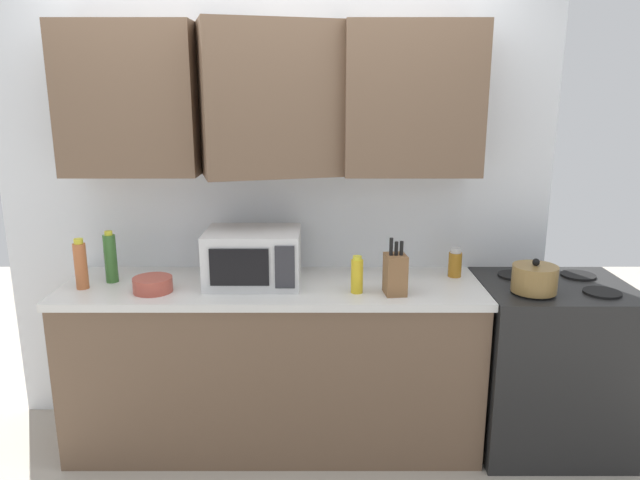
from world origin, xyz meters
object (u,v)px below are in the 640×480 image
microwave (253,257)px  bottle_green_oil (110,258)px  knife_block (395,274)px  bottle_spice_jar (80,265)px  bottle_amber_vinegar (455,263)px  kettle (534,278)px  bowl_ceramic_small (152,285)px  bottle_yellow_mustard (357,275)px  stove_range (548,364)px

microwave → bottle_green_oil: microwave is taller
knife_block → bottle_green_oil: bearing=172.5°
bottle_spice_jar → bottle_amber_vinegar: bottle_spice_jar is taller
kettle → bowl_ceramic_small: kettle is taller
microwave → bottle_yellow_mustard: 0.55m
bottle_spice_jar → bottle_amber_vinegar: 1.93m
kettle → microwave: 1.40m
kettle → bottle_yellow_mustard: bottle_yellow_mustard is taller
bottle_amber_vinegar → bottle_yellow_mustard: (-0.54, -0.26, 0.02)m
microwave → bowl_ceramic_small: (-0.49, -0.14, -0.10)m
kettle → bottle_spice_jar: 2.25m
knife_block → bottle_green_oil: size_ratio=1.05×
microwave → bottle_amber_vinegar: (1.07, 0.11, -0.07)m
bottle_spice_jar → bowl_ceramic_small: size_ratio=1.34×
stove_range → bowl_ceramic_small: bearing=-177.0°
microwave → knife_block: size_ratio=1.68×
kettle → bowl_ceramic_small: size_ratio=1.12×
stove_range → knife_block: knife_block is taller
stove_range → bottle_spice_jar: bearing=-178.6°
microwave → bottle_green_oil: size_ratio=1.76×
kettle → bottle_amber_vinegar: bearing=139.2°
knife_block → kettle: bearing=0.2°
bottle_yellow_mustard → bowl_ceramic_small: bearing=179.2°
stove_range → bottle_yellow_mustard: 1.18m
bottle_yellow_mustard → bottle_spice_jar: bearing=177.3°
bottle_green_oil → bottle_spice_jar: bearing=-136.9°
bottle_amber_vinegar → bottle_spice_jar: bearing=-174.1°
bottle_green_oil → bowl_ceramic_small: bottle_green_oil is taller
microwave → bottle_spice_jar: 0.86m
bottle_spice_jar → knife_block: bearing=-3.1°
kettle → microwave: size_ratio=0.45×
microwave → bowl_ceramic_small: bearing=-164.5°
bowl_ceramic_small → knife_block: bearing=-1.7°
microwave → bottle_amber_vinegar: bearing=6.1°
bottle_spice_jar → bottle_yellow_mustard: bearing=-2.7°
bottle_yellow_mustard → bowl_ceramic_small: (-1.01, 0.01, -0.05)m
stove_range → knife_block: (-0.85, -0.14, 0.55)m
stove_range → bottle_amber_vinegar: size_ratio=5.74×
bottle_amber_vinegar → bottle_yellow_mustard: size_ratio=0.85×
stove_range → microwave: 1.67m
stove_range → bottle_spice_jar: size_ratio=3.52×
stove_range → knife_block: size_ratio=3.19×
kettle → bowl_ceramic_small: (-1.88, 0.03, -0.04)m
bottle_green_oil → bottle_amber_vinegar: 1.81m
microwave → bottle_amber_vinegar: size_ratio=3.02×
bottle_yellow_mustard → bowl_ceramic_small: bottle_yellow_mustard is taller
bottle_spice_jar → bottle_green_oil: bearing=43.1°
stove_range → bottle_green_oil: 2.38m
stove_range → bottle_amber_vinegar: 0.73m
kettle → bottle_green_oil: (-2.14, 0.19, 0.05)m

